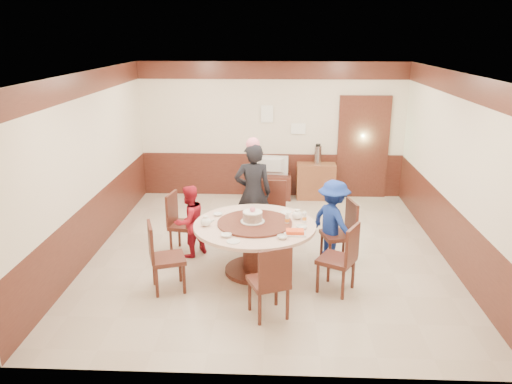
{
  "coord_description": "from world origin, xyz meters",
  "views": [
    {
      "loc": [
        0.12,
        -7.3,
        3.35
      ],
      "look_at": [
        -0.19,
        -0.29,
        1.1
      ],
      "focal_mm": 35.0,
      "sensor_mm": 36.0,
      "label": 1
    }
  ],
  "objects_px": {
    "person_red": "(189,221)",
    "side_cabinet": "(316,181)",
    "person_blue": "(333,222)",
    "birthday_cake": "(253,216)",
    "banquet_table": "(255,238)",
    "tv_stand": "(270,187)",
    "person_standing": "(253,193)",
    "thermos": "(318,155)",
    "television": "(271,166)",
    "shrimp_platter": "(295,232)"
  },
  "relations": [
    {
      "from": "person_blue",
      "to": "birthday_cake",
      "type": "relative_size",
      "value": 3.75
    },
    {
      "from": "person_red",
      "to": "person_blue",
      "type": "distance_m",
      "value": 2.2
    },
    {
      "from": "shrimp_platter",
      "to": "tv_stand",
      "type": "relative_size",
      "value": 0.35
    },
    {
      "from": "side_cabinet",
      "to": "thermos",
      "type": "height_order",
      "value": "thermos"
    },
    {
      "from": "birthday_cake",
      "to": "tv_stand",
      "type": "distance_m",
      "value": 3.48
    },
    {
      "from": "tv_stand",
      "to": "television",
      "type": "relative_size",
      "value": 1.19
    },
    {
      "from": "shrimp_platter",
      "to": "thermos",
      "type": "bearing_deg",
      "value": 81.3
    },
    {
      "from": "tv_stand",
      "to": "television",
      "type": "distance_m",
      "value": 0.46
    },
    {
      "from": "banquet_table",
      "to": "person_blue",
      "type": "bearing_deg",
      "value": 19.24
    },
    {
      "from": "banquet_table",
      "to": "television",
      "type": "bearing_deg",
      "value": 87.1
    },
    {
      "from": "banquet_table",
      "to": "tv_stand",
      "type": "distance_m",
      "value": 3.45
    },
    {
      "from": "person_blue",
      "to": "thermos",
      "type": "relative_size",
      "value": 3.39
    },
    {
      "from": "person_blue",
      "to": "thermos",
      "type": "distance_m",
      "value": 3.08
    },
    {
      "from": "banquet_table",
      "to": "person_red",
      "type": "relative_size",
      "value": 1.53
    },
    {
      "from": "person_red",
      "to": "person_standing",
      "type": "bearing_deg",
      "value": 163.94
    },
    {
      "from": "person_red",
      "to": "tv_stand",
      "type": "height_order",
      "value": "person_red"
    },
    {
      "from": "person_red",
      "to": "side_cabinet",
      "type": "relative_size",
      "value": 1.42
    },
    {
      "from": "birthday_cake",
      "to": "side_cabinet",
      "type": "distance_m",
      "value": 3.67
    },
    {
      "from": "side_cabinet",
      "to": "birthday_cake",
      "type": "bearing_deg",
      "value": -108.49
    },
    {
      "from": "person_standing",
      "to": "birthday_cake",
      "type": "xyz_separation_m",
      "value": [
        0.05,
        -1.14,
        0.02
      ]
    },
    {
      "from": "person_red",
      "to": "thermos",
      "type": "height_order",
      "value": "person_red"
    },
    {
      "from": "side_cabinet",
      "to": "thermos",
      "type": "relative_size",
      "value": 2.11
    },
    {
      "from": "person_standing",
      "to": "television",
      "type": "height_order",
      "value": "person_standing"
    },
    {
      "from": "thermos",
      "to": "person_blue",
      "type": "bearing_deg",
      "value": -89.74
    },
    {
      "from": "banquet_table",
      "to": "side_cabinet",
      "type": "distance_m",
      "value": 3.65
    },
    {
      "from": "tv_stand",
      "to": "birthday_cake",
      "type": "bearing_deg",
      "value": -93.44
    },
    {
      "from": "banquet_table",
      "to": "thermos",
      "type": "bearing_deg",
      "value": 71.74
    },
    {
      "from": "shrimp_platter",
      "to": "television",
      "type": "distance_m",
      "value": 3.82
    },
    {
      "from": "tv_stand",
      "to": "thermos",
      "type": "relative_size",
      "value": 2.24
    },
    {
      "from": "person_standing",
      "to": "television",
      "type": "distance_m",
      "value": 2.31
    },
    {
      "from": "shrimp_platter",
      "to": "tv_stand",
      "type": "bearing_deg",
      "value": 95.78
    },
    {
      "from": "person_red",
      "to": "television",
      "type": "height_order",
      "value": "person_red"
    },
    {
      "from": "tv_stand",
      "to": "side_cabinet",
      "type": "relative_size",
      "value": 1.06
    },
    {
      "from": "birthday_cake",
      "to": "person_blue",
      "type": "bearing_deg",
      "value": 18.16
    },
    {
      "from": "person_standing",
      "to": "banquet_table",
      "type": "bearing_deg",
      "value": 87.19
    },
    {
      "from": "person_standing",
      "to": "tv_stand",
      "type": "xyz_separation_m",
      "value": [
        0.26,
        2.29,
        -0.59
      ]
    },
    {
      "from": "person_standing",
      "to": "person_red",
      "type": "bearing_deg",
      "value": 25.95
    },
    {
      "from": "banquet_table",
      "to": "side_cabinet",
      "type": "bearing_deg",
      "value": 72.05
    },
    {
      "from": "birthday_cake",
      "to": "side_cabinet",
      "type": "xyz_separation_m",
      "value": [
        1.16,
        3.45,
        -0.48
      ]
    },
    {
      "from": "person_standing",
      "to": "person_blue",
      "type": "relative_size",
      "value": 1.3
    },
    {
      "from": "person_red",
      "to": "birthday_cake",
      "type": "bearing_deg",
      "value": 103.73
    },
    {
      "from": "shrimp_platter",
      "to": "person_standing",
      "type": "bearing_deg",
      "value": 112.97
    },
    {
      "from": "birthday_cake",
      "to": "person_red",
      "type": "bearing_deg",
      "value": 152.63
    },
    {
      "from": "thermos",
      "to": "tv_stand",
      "type": "bearing_deg",
      "value": -178.23
    },
    {
      "from": "person_standing",
      "to": "side_cabinet",
      "type": "bearing_deg",
      "value": -124.35
    },
    {
      "from": "tv_stand",
      "to": "thermos",
      "type": "height_order",
      "value": "thermos"
    },
    {
      "from": "person_standing",
      "to": "shrimp_platter",
      "type": "relative_size",
      "value": 5.59
    },
    {
      "from": "television",
      "to": "side_cabinet",
      "type": "distance_m",
      "value": 1.01
    },
    {
      "from": "banquet_table",
      "to": "side_cabinet",
      "type": "xyz_separation_m",
      "value": [
        1.12,
        3.47,
        -0.16
      ]
    },
    {
      "from": "tv_stand",
      "to": "thermos",
      "type": "distance_m",
      "value": 1.19
    }
  ]
}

